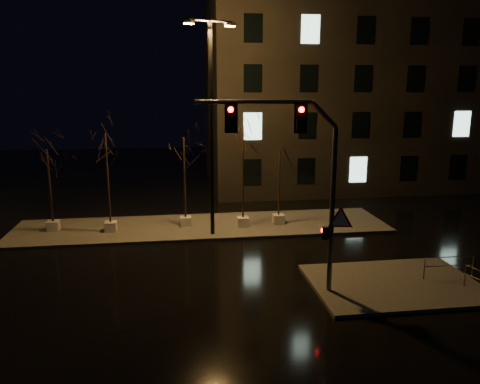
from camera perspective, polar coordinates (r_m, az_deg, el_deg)
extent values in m
plane|color=black|center=(22.41, -3.59, -8.81)|extent=(90.00, 90.00, 0.00)
cube|color=#403E39|center=(28.05, -4.57, -4.22)|extent=(22.00, 5.00, 0.15)
cube|color=#403E39|center=(21.15, 18.31, -10.59)|extent=(7.00, 5.00, 0.15)
cube|color=black|center=(41.81, 14.05, 11.32)|extent=(25.00, 12.00, 15.00)
cube|color=beige|center=(29.01, -21.79, -3.81)|extent=(0.65, 0.65, 0.55)
cylinder|color=black|center=(28.48, -22.17, 0.70)|extent=(0.11, 0.11, 4.11)
cube|color=beige|center=(27.78, -15.48, -4.06)|extent=(0.65, 0.65, 0.55)
cylinder|color=black|center=(27.13, -15.82, 1.60)|extent=(0.11, 0.11, 5.03)
cube|color=beige|center=(27.98, -6.63, -3.56)|extent=(0.65, 0.65, 0.55)
cylinder|color=black|center=(27.37, -6.77, 1.74)|extent=(0.11, 0.11, 4.71)
cube|color=beige|center=(27.73, 0.36, -3.62)|extent=(0.65, 0.65, 0.55)
cylinder|color=black|center=(27.06, 0.37, 2.38)|extent=(0.11, 0.11, 5.34)
cube|color=beige|center=(28.35, 4.71, -3.30)|extent=(0.65, 0.65, 0.55)
cylinder|color=black|center=(27.83, 4.80, 1.04)|extent=(0.11, 0.11, 3.83)
cylinder|color=#55565C|center=(18.64, 11.16, -2.35)|extent=(0.20, 0.20, 6.58)
cylinder|color=#55565C|center=(17.81, 1.61, 10.92)|extent=(4.34, 0.94, 0.15)
cube|color=black|center=(17.90, 7.44, 8.89)|extent=(0.37, 0.30, 0.99)
cube|color=black|center=(17.87, -1.11, 8.99)|extent=(0.37, 0.30, 0.99)
cube|color=black|center=(18.85, 10.32, -4.93)|extent=(0.27, 0.24, 0.49)
cone|color=red|center=(18.73, 12.14, -3.37)|extent=(1.13, 0.24, 1.14)
sphere|color=#FF0C07|center=(18.05, 11.69, 9.82)|extent=(0.20, 0.20, 0.20)
cylinder|color=black|center=(25.30, -3.53, 7.28)|extent=(0.23, 0.23, 11.37)
cylinder|color=black|center=(25.42, -3.71, 20.14)|extent=(2.42, 0.86, 0.11)
cube|color=orange|center=(24.99, -6.27, 19.83)|extent=(0.64, 0.47, 0.23)
cube|color=orange|center=(25.84, -1.22, 19.66)|extent=(0.64, 0.47, 0.23)
cylinder|color=#55565C|center=(21.74, 21.56, -8.72)|extent=(0.05, 0.05, 0.90)
cylinder|color=#55565C|center=(22.81, 26.49, -8.18)|extent=(0.05, 0.05, 0.90)
cylinder|color=#55565C|center=(22.09, 24.20, -7.24)|extent=(2.19, 0.12, 0.04)
cylinder|color=#55565C|center=(22.22, 24.11, -8.21)|extent=(2.19, 0.12, 0.04)
cylinder|color=#55565C|center=(21.70, 25.74, -9.21)|extent=(0.05, 0.05, 0.85)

